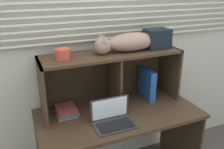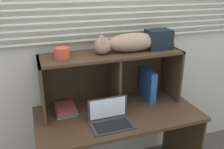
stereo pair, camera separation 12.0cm
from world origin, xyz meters
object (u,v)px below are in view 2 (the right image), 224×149
object	(u,v)px
laptop	(111,119)
binder_upright	(148,85)
cat	(129,43)
small_basket	(62,53)
storage_box	(158,39)
book_stack	(66,109)

from	to	relation	value
laptop	binder_upright	size ratio (longest dim) A/B	1.12
cat	small_basket	distance (m)	0.56
cat	small_basket	xyz separation A→B (m)	(-0.56, -0.00, -0.04)
binder_upright	cat	bearing A→B (deg)	180.00
small_basket	storage_box	bearing A→B (deg)	0.00
cat	book_stack	world-z (taller)	cat
cat	binder_upright	bearing A→B (deg)	-0.00
cat	binder_upright	size ratio (longest dim) A/B	2.56
cat	laptop	xyz separation A→B (m)	(-0.27, -0.30, -0.52)
binder_upright	storage_box	world-z (taller)	storage_box
binder_upright	book_stack	xyz separation A→B (m)	(-0.77, 0.00, -0.12)
storage_box	binder_upright	bearing A→B (deg)	180.00
binder_upright	book_stack	world-z (taller)	binder_upright
cat	book_stack	bearing A→B (deg)	179.81
book_stack	small_basket	bearing A→B (deg)	-17.61
small_basket	book_stack	bearing A→B (deg)	162.39
binder_upright	laptop	bearing A→B (deg)	-147.82
laptop	small_basket	bearing A→B (deg)	135.26
laptop	small_basket	world-z (taller)	small_basket
book_stack	storage_box	distance (m)	1.01
cat	small_basket	bearing A→B (deg)	-180.00
laptop	binder_upright	bearing A→B (deg)	32.18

